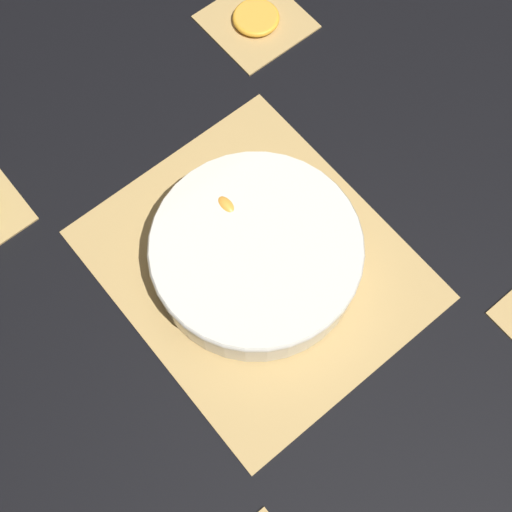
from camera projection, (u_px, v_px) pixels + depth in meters
ground_plane at (256, 265)px, 0.97m from camera, size 6.00×6.00×0.00m
bamboo_mat_center at (256, 264)px, 0.97m from camera, size 0.42×0.36×0.01m
coaster_mat_far_left at (256, 21)px, 1.13m from camera, size 0.15×0.15×0.01m
fruit_salad_bowl at (257, 253)px, 0.93m from camera, size 0.28×0.28×0.07m
orange_slice_whole at (256, 18)px, 1.12m from camera, size 0.07×0.07×0.01m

